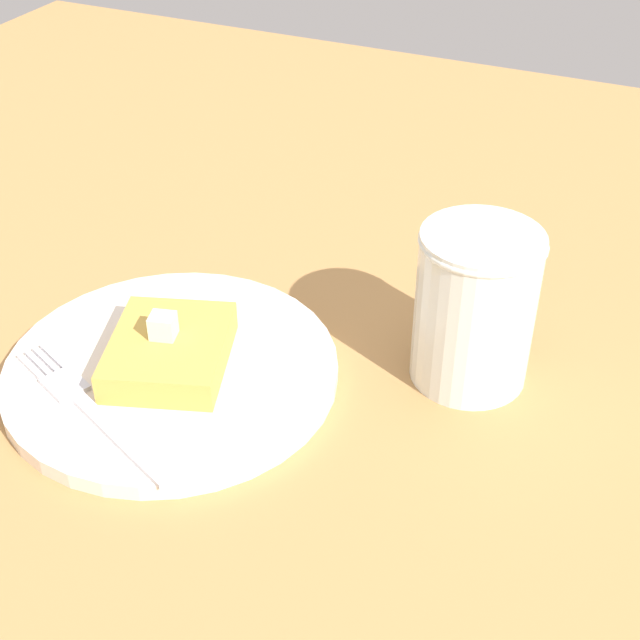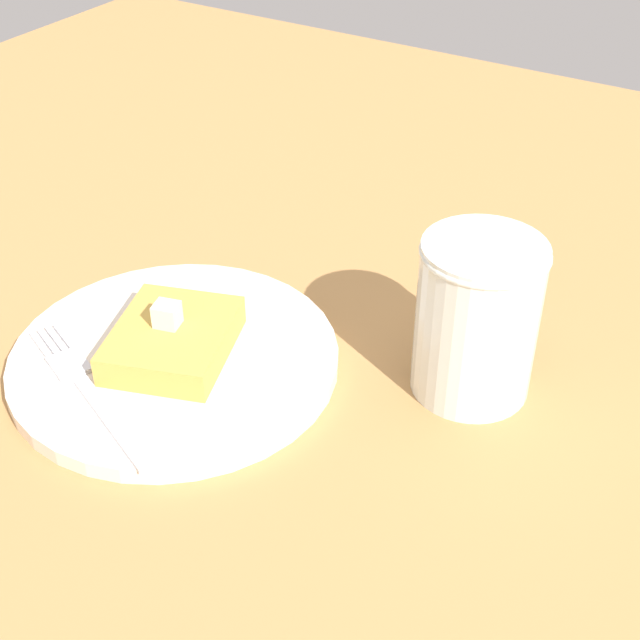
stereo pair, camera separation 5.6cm
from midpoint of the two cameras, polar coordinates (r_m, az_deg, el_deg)
The scene contains 6 objects.
table_surface at distance 65.46cm, azimuth -4.06°, elevation -0.34°, with size 117.38×117.38×2.11cm, color #A97A45.
plate at distance 59.80cm, azimuth -6.63°, elevation -2.54°, with size 21.90×21.90×1.11cm.
toast_slice_center at distance 58.86cm, azimuth -6.73°, elevation -1.37°, with size 7.34×8.89×2.09cm, color gold.
butter_pat_primary at distance 58.02cm, azimuth -7.05°, elevation 0.24°, with size 1.60×1.44×1.60cm, color #F4F1C4.
fork at distance 57.59cm, azimuth -12.23°, elevation -4.13°, with size 15.21×7.78×0.36cm.
syrup_jar at distance 56.61cm, azimuth 12.78°, elevation -0.39°, with size 7.82×7.82×10.60cm.
Camera 2 is at (-33.87, 41.16, 39.74)cm, focal length 50.00 mm.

